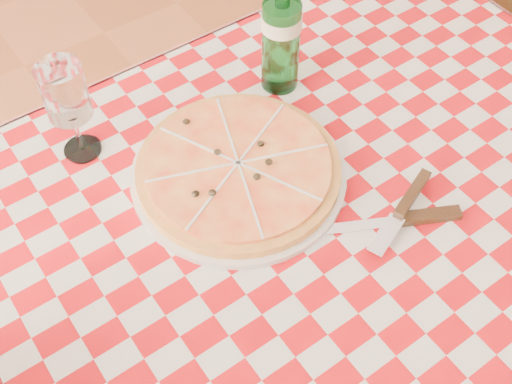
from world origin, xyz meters
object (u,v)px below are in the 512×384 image
Objects in this scene: water_bottle at (281,28)px; wine_glass at (71,112)px; dining_table at (289,274)px; pizza_plate at (238,168)px.

wine_glass is (-0.34, 0.06, -0.03)m from water_bottle.
dining_table is 0.18m from pizza_plate.
pizza_plate is at bearing 89.42° from dining_table.
wine_glass reaches higher than dining_table.
pizza_plate reaches higher than dining_table.
dining_table is at bearing -62.66° from wine_glass.
water_bottle is 1.38× the size of wine_glass.
wine_glass is (-0.17, 0.32, 0.18)m from dining_table.
water_bottle is at bearing -9.36° from wine_glass.
pizza_plate is 1.93× the size of wine_glass.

